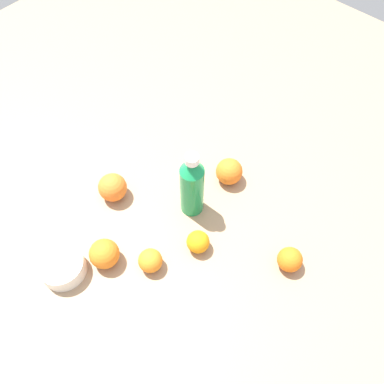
# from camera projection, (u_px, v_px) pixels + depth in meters

# --- Properties ---
(ground_plane) EXTENTS (2.40, 2.40, 0.00)m
(ground_plane) POSITION_uv_depth(u_px,v_px,m) (177.00, 202.00, 1.22)
(ground_plane) COLOR #9E7F60
(water_bottle) EXTENTS (0.07, 0.07, 0.24)m
(water_bottle) POSITION_uv_depth(u_px,v_px,m) (192.00, 186.00, 1.11)
(water_bottle) COLOR #198C4C
(water_bottle) RESTS_ON ground_plane
(orange_0) EXTENTS (0.08, 0.08, 0.08)m
(orange_0) POSITION_uv_depth(u_px,v_px,m) (113.00, 187.00, 1.20)
(orange_0) COLOR orange
(orange_0) RESTS_ON ground_plane
(orange_1) EXTENTS (0.08, 0.08, 0.08)m
(orange_1) POSITION_uv_depth(u_px,v_px,m) (229.00, 171.00, 1.23)
(orange_1) COLOR orange
(orange_1) RESTS_ON ground_plane
(orange_2) EXTENTS (0.06, 0.06, 0.06)m
(orange_2) POSITION_uv_depth(u_px,v_px,m) (198.00, 242.00, 1.11)
(orange_2) COLOR orange
(orange_2) RESTS_ON ground_plane
(orange_3) EXTENTS (0.07, 0.07, 0.07)m
(orange_3) POSITION_uv_depth(u_px,v_px,m) (290.00, 260.00, 1.08)
(orange_3) COLOR orange
(orange_3) RESTS_ON ground_plane
(orange_4) EXTENTS (0.08, 0.08, 0.08)m
(orange_4) POSITION_uv_depth(u_px,v_px,m) (104.00, 254.00, 1.08)
(orange_4) COLOR orange
(orange_4) RESTS_ON ground_plane
(orange_5) EXTENTS (0.06, 0.06, 0.06)m
(orange_5) POSITION_uv_depth(u_px,v_px,m) (150.00, 261.00, 1.08)
(orange_5) COLOR orange
(orange_5) RESTS_ON ground_plane
(ceramic_bowl) EXTENTS (0.12, 0.12, 0.05)m
(ceramic_bowl) POSITION_uv_depth(u_px,v_px,m) (62.00, 267.00, 1.08)
(ceramic_bowl) COLOR white
(ceramic_bowl) RESTS_ON ground_plane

